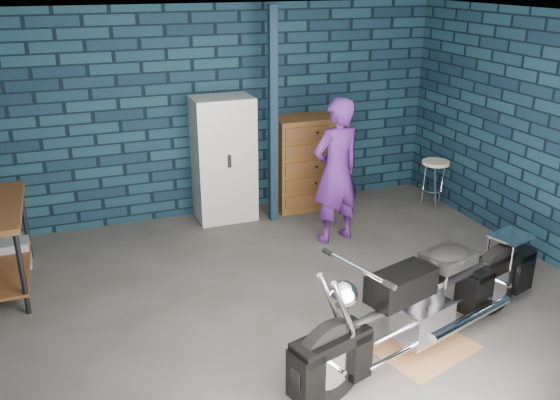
# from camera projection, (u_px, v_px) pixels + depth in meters

# --- Properties ---
(ground) EXTENTS (6.00, 6.00, 0.00)m
(ground) POSITION_uv_depth(u_px,v_px,m) (288.00, 298.00, 5.94)
(ground) COLOR #4F4D49
(ground) RESTS_ON ground
(room_walls) EXTENTS (6.02, 5.01, 2.71)m
(room_walls) POSITION_uv_depth(u_px,v_px,m) (268.00, 99.00, 5.73)
(room_walls) COLOR black
(room_walls) RESTS_ON ground
(support_post) EXTENTS (0.10, 0.10, 2.70)m
(support_post) POSITION_uv_depth(u_px,v_px,m) (273.00, 119.00, 7.33)
(support_post) COLOR #102335
(support_post) RESTS_ON ground
(drip_mat) EXTENTS (0.99, 0.85, 0.01)m
(drip_mat) POSITION_uv_depth(u_px,v_px,m) (424.00, 348.00, 5.15)
(drip_mat) COLOR #8F623E
(drip_mat) RESTS_ON ground
(motorcycle) EXTENTS (2.56, 1.35, 1.09)m
(motorcycle) POSITION_uv_depth(u_px,v_px,m) (430.00, 293.00, 4.96)
(motorcycle) COLOR black
(motorcycle) RESTS_ON ground
(person) EXTENTS (0.71, 0.54, 1.74)m
(person) POSITION_uv_depth(u_px,v_px,m) (336.00, 171.00, 6.93)
(person) COLOR #4E1F76
(person) RESTS_ON ground
(storage_bin) EXTENTS (0.49, 0.35, 0.30)m
(storage_bin) POSITION_uv_depth(u_px,v_px,m) (7.00, 254.00, 6.53)
(storage_bin) COLOR #919399
(storage_bin) RESTS_ON ground
(locker) EXTENTS (0.75, 0.54, 1.61)m
(locker) POSITION_uv_depth(u_px,v_px,m) (224.00, 159.00, 7.59)
(locker) COLOR beige
(locker) RESTS_ON ground
(tool_chest) EXTENTS (0.95, 0.53, 1.26)m
(tool_chest) POSITION_uv_depth(u_px,v_px,m) (309.00, 162.00, 8.04)
(tool_chest) COLOR brown
(tool_chest) RESTS_ON ground
(shop_stool) EXTENTS (0.40, 0.40, 0.67)m
(shop_stool) POSITION_uv_depth(u_px,v_px,m) (434.00, 185.00, 8.08)
(shop_stool) COLOR beige
(shop_stool) RESTS_ON ground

